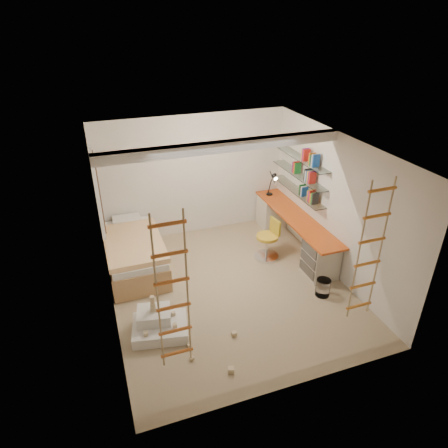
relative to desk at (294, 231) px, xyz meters
name	(u,v)px	position (x,y,z in m)	size (l,w,h in m)	color
floor	(230,288)	(-1.72, -0.86, -0.40)	(4.50, 4.50, 0.00)	tan
ceiling_beam	(224,146)	(-1.72, -0.56, 2.12)	(4.00, 0.18, 0.16)	white
window_frame	(97,191)	(-3.69, 0.64, 1.15)	(0.06, 1.15, 1.35)	white
window_blind	(99,191)	(-3.65, 0.64, 1.15)	(0.02, 1.00, 1.20)	#4C2D1E
rope_ladder_left	(173,294)	(-3.07, -2.61, 1.11)	(0.41, 0.04, 2.13)	#CD6223
rope_ladder_right	(369,252)	(-0.37, -2.61, 1.11)	(0.41, 0.04, 2.13)	orange
waste_bin	(323,287)	(-0.26, -1.58, -0.25)	(0.25, 0.25, 0.31)	white
desk	(294,231)	(0.00, 0.00, 0.00)	(0.56, 2.80, 0.75)	#D85419
shelves	(299,175)	(0.15, 0.27, 1.10)	(0.25, 1.80, 0.71)	white
bed	(134,253)	(-3.20, 0.36, -0.07)	(1.02, 2.00, 0.69)	#AD7F51
task_lamp	(273,181)	(-0.05, 0.96, 0.73)	(0.14, 0.36, 0.57)	black
swivel_chair	(268,244)	(-0.66, -0.16, -0.10)	(0.55, 0.55, 0.82)	gold
play_platform	(158,325)	(-3.12, -1.53, -0.26)	(0.93, 0.79, 0.37)	silver
toy_blocks	(179,327)	(-2.86, -1.80, -0.16)	(1.35, 1.27, 0.64)	#CCB284
books	(299,170)	(0.15, 0.27, 1.19)	(0.14, 0.70, 0.92)	#262626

